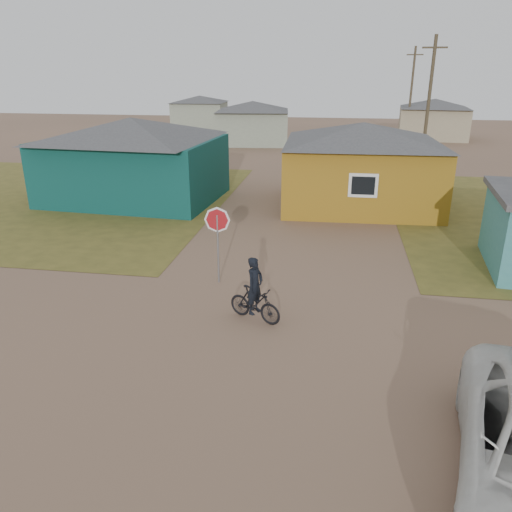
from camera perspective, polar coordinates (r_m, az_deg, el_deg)
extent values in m
plane|color=#82614B|center=(11.66, 1.09, -11.37)|extent=(120.00, 120.00, 0.00)
cube|color=olive|center=(28.18, -24.30, 6.15)|extent=(20.00, 18.00, 0.00)
cube|color=#093633|center=(25.73, -13.72, 9.57)|extent=(8.40, 6.54, 3.00)
pyramid|color=#3D3D40|center=(25.44, -14.11, 13.99)|extent=(8.93, 7.08, 1.00)
cube|color=#936716|center=(24.28, 11.84, 9.09)|extent=(7.21, 6.24, 3.00)
pyramid|color=#3D3D40|center=(23.98, 12.19, 13.65)|extent=(7.72, 6.76, 0.90)
cube|color=silver|center=(21.29, 12.15, 7.89)|extent=(1.20, 0.06, 1.00)
cube|color=black|center=(21.26, 12.15, 7.87)|extent=(0.95, 0.04, 0.75)
cube|color=gray|center=(44.67, -0.37, 14.49)|extent=(6.49, 5.60, 2.80)
pyramid|color=#3D3D40|center=(44.51, -0.38, 16.80)|extent=(7.04, 6.15, 0.80)
cube|color=gray|center=(50.77, 19.55, 14.10)|extent=(6.41, 5.50, 2.80)
pyramid|color=#3D3D40|center=(50.63, 19.80, 16.11)|extent=(6.95, 6.05, 0.80)
cube|color=gray|center=(58.07, -6.43, 15.74)|extent=(5.75, 5.28, 2.70)
pyramid|color=#3D3D40|center=(57.96, -6.50, 17.42)|extent=(6.28, 5.81, 0.70)
cylinder|color=#463B2A|center=(32.28, 19.05, 15.69)|extent=(0.20, 0.20, 8.00)
cube|color=#463B2A|center=(32.23, 19.78, 21.52)|extent=(1.40, 0.10, 0.10)
cylinder|color=#463B2A|center=(48.24, 17.28, 17.17)|extent=(0.20, 0.20, 8.00)
cube|color=#463B2A|center=(48.20, 17.72, 21.07)|extent=(1.40, 0.10, 0.10)
cylinder|color=gray|center=(15.07, -4.36, 0.76)|extent=(0.06, 0.06, 2.15)
imported|color=black|center=(12.99, -0.13, -5.49)|extent=(1.58, 1.04, 0.93)
imported|color=black|center=(12.77, -0.13, -3.40)|extent=(0.56, 0.66, 1.52)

